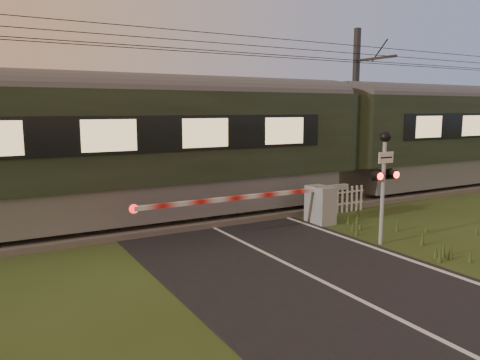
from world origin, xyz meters
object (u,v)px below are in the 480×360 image
boom_gate (312,204)px  picket_fence (337,200)px  train (334,139)px  crossing_signal (384,167)px  catenary_mast (356,106)px

boom_gate → picket_fence: (1.76, 0.83, -0.21)m
train → crossing_signal: bearing=-118.3°
train → crossing_signal: (-2.90, -5.40, -0.37)m
boom_gate → crossing_signal: (0.25, -2.68, 1.44)m
picket_fence → catenary_mast: bearing=41.9°
crossing_signal → catenary_mast: (6.10, 7.63, 1.67)m
picket_fence → crossing_signal: bearing=-113.3°
train → boom_gate: 4.54m
catenary_mast → boom_gate: bearing=-142.0°
catenary_mast → picket_fence: bearing=-138.1°
picket_fence → catenary_mast: catenary_mast is taller
boom_gate → crossing_signal: size_ratio=2.38×
train → crossing_signal: 6.15m
crossing_signal → picket_fence: 4.16m
boom_gate → picket_fence: size_ratio=2.95×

